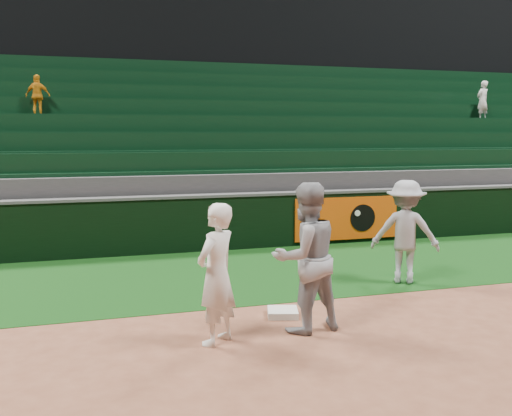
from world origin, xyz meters
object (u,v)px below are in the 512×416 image
Objects in this scene: first_base at (283,313)px; base_coach at (405,232)px; first_baseman at (217,274)px; baserunner at (306,257)px.

base_coach is at bearing 22.88° from first_base.
first_baseman is 0.89× the size of baserunner.
baserunner reaches higher than first_baseman.
first_base is 0.24× the size of first_baseman.
base_coach is (2.63, 1.11, 0.85)m from first_base.
first_base is 2.97m from base_coach.
first_baseman is at bearing 57.52° from base_coach.
first_base is 1.60m from first_baseman.
first_base is 1.14m from baserunner.
baserunner is (1.21, 0.12, 0.10)m from first_baseman.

